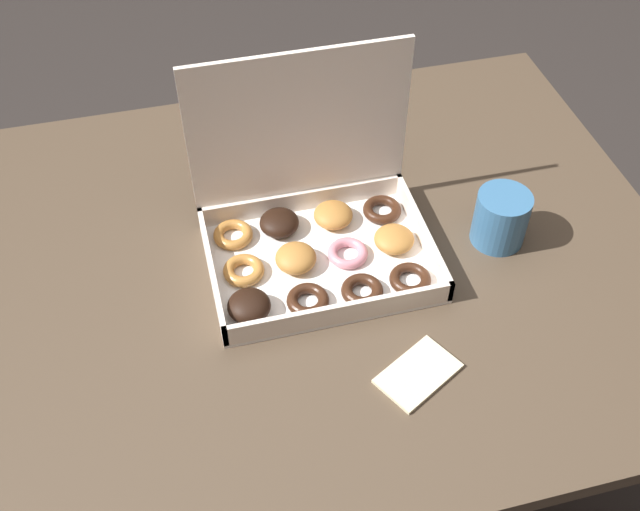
# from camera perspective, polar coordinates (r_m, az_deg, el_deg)

# --- Properties ---
(ground_plane) EXTENTS (8.00, 8.00, 0.00)m
(ground_plane) POSITION_cam_1_polar(r_m,az_deg,el_deg) (1.84, -1.64, -16.69)
(ground_plane) COLOR #2D2826
(dining_table) EXTENTS (1.26, 0.94, 0.77)m
(dining_table) POSITION_cam_1_polar(r_m,az_deg,el_deg) (1.27, -2.28, -3.30)
(dining_table) COLOR #4C3D2D
(dining_table) RESTS_ON ground_plane
(donut_box) EXTENTS (0.35, 0.26, 0.31)m
(donut_box) POSITION_cam_1_polar(r_m,az_deg,el_deg) (1.18, -0.54, 2.50)
(donut_box) COLOR white
(donut_box) RESTS_ON dining_table
(coffee_mug) EXTENTS (0.09, 0.09, 0.09)m
(coffee_mug) POSITION_cam_1_polar(r_m,az_deg,el_deg) (1.24, 13.62, 2.84)
(coffee_mug) COLOR teal
(coffee_mug) RESTS_ON dining_table
(paper_napkin) EXTENTS (0.13, 0.12, 0.01)m
(paper_napkin) POSITION_cam_1_polar(r_m,az_deg,el_deg) (1.07, 7.48, -8.90)
(paper_napkin) COLOR beige
(paper_napkin) RESTS_ON dining_table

